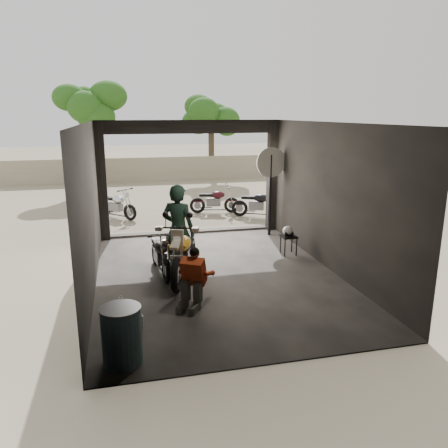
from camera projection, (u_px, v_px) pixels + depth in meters
name	position (u px, v px, depth m)	size (l,w,h in m)	color
ground	(217.00, 276.00, 9.33)	(80.00, 80.00, 0.00)	#7A6D56
garage	(212.00, 212.00, 9.53)	(7.00, 7.13, 3.20)	#2D2B28
boundary_wall	(158.00, 169.00, 22.38)	(18.00, 0.30, 1.20)	gray
tree_left	(91.00, 99.00, 19.46)	(2.20, 2.20, 5.60)	#382B1E
tree_right	(211.00, 109.00, 22.28)	(2.20, 2.20, 5.00)	#382B1E
main_bike	(184.00, 249.00, 9.03)	(0.79, 1.93, 1.29)	beige
left_bike	(160.00, 252.00, 9.33)	(0.61, 1.48, 1.00)	black
outside_bike_a	(116.00, 203.00, 14.31)	(0.62, 1.50, 1.02)	black
outside_bike_b	(215.00, 199.00, 15.08)	(0.62, 1.50, 1.01)	#431017
outside_bike_c	(258.00, 202.00, 14.44)	(0.63, 1.54, 1.04)	black
rider	(178.00, 230.00, 9.21)	(0.72, 0.47, 1.96)	black
mechanic	(192.00, 280.00, 7.69)	(0.53, 0.72, 1.05)	#CD441B
stool	(289.00, 239.00, 10.60)	(0.36, 0.36, 0.49)	black
helmet	(288.00, 231.00, 10.55)	(0.25, 0.26, 0.24)	silver
oil_drum	(122.00, 337.00, 5.95)	(0.54, 0.54, 0.84)	#41646E
sign_post	(271.00, 176.00, 12.00)	(0.83, 0.08, 2.49)	black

